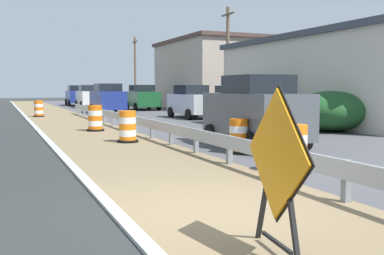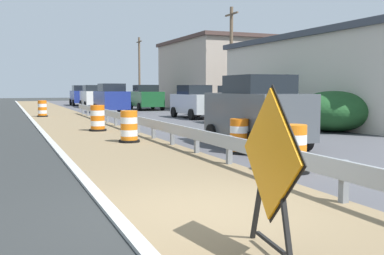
{
  "view_description": "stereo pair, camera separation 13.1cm",
  "coord_description": "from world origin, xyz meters",
  "px_view_note": "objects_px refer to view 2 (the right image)",
  "views": [
    {
      "loc": [
        -2.83,
        -6.07,
        1.86
      ],
      "look_at": [
        1.63,
        4.28,
        0.86
      ],
      "focal_mm": 42.05,
      "sensor_mm": 36.0,
      "label": 1
    },
    {
      "loc": [
        -2.71,
        -6.12,
        1.86
      ],
      "look_at": [
        1.63,
        4.28,
        0.86
      ],
      "focal_mm": 42.05,
      "sensor_mm": 36.0,
      "label": 2
    }
  ],
  "objects_px": {
    "car_distant_c": "(244,105)",
    "traffic_barrel_far": "(98,119)",
    "traffic_barrel_nearest": "(293,151)",
    "traffic_barrel_close": "(239,138)",
    "car_trailing_near_lane": "(146,97)",
    "car_distant_a": "(195,102)",
    "car_mid_far_lane": "(92,94)",
    "car_lead_near_lane": "(111,98)",
    "traffic_barrel_mid": "(129,128)",
    "car_distant_b": "(256,111)",
    "car_lead_far_lane": "(93,96)",
    "utility_pole_far": "(139,69)",
    "warning_sign_diamond": "(271,162)",
    "utility_pole_mid": "(231,59)",
    "car_trailing_far_lane": "(81,95)",
    "traffic_barrel_farther": "(42,109)"
  },
  "relations": [
    {
      "from": "traffic_barrel_mid",
      "to": "car_distant_c",
      "type": "xyz_separation_m",
      "value": [
        7.06,
        4.63,
        0.5
      ]
    },
    {
      "from": "car_distant_a",
      "to": "car_distant_c",
      "type": "relative_size",
      "value": 0.86
    },
    {
      "from": "car_trailing_near_lane",
      "to": "car_distant_a",
      "type": "distance_m",
      "value": 11.08
    },
    {
      "from": "traffic_barrel_mid",
      "to": "car_lead_far_lane",
      "type": "relative_size",
      "value": 0.25
    },
    {
      "from": "traffic_barrel_close",
      "to": "car_trailing_far_lane",
      "type": "distance_m",
      "value": 36.82
    },
    {
      "from": "car_trailing_near_lane",
      "to": "car_distant_a",
      "type": "height_order",
      "value": "car_trailing_near_lane"
    },
    {
      "from": "car_mid_far_lane",
      "to": "utility_pole_far",
      "type": "distance_m",
      "value": 10.27
    },
    {
      "from": "car_trailing_near_lane",
      "to": "car_trailing_far_lane",
      "type": "relative_size",
      "value": 0.96
    },
    {
      "from": "car_trailing_near_lane",
      "to": "car_trailing_far_lane",
      "type": "xyz_separation_m",
      "value": [
        -3.52,
        11.62,
        0.01
      ]
    },
    {
      "from": "car_mid_far_lane",
      "to": "car_distant_b",
      "type": "bearing_deg",
      "value": -2.0
    },
    {
      "from": "traffic_barrel_far",
      "to": "car_distant_b",
      "type": "bearing_deg",
      "value": -63.44
    },
    {
      "from": "car_lead_near_lane",
      "to": "car_mid_far_lane",
      "type": "distance_m",
      "value": 27.16
    },
    {
      "from": "traffic_barrel_nearest",
      "to": "car_trailing_far_lane",
      "type": "distance_m",
      "value": 39.82
    },
    {
      "from": "utility_pole_far",
      "to": "traffic_barrel_far",
      "type": "bearing_deg",
      "value": -109.17
    },
    {
      "from": "utility_pole_mid",
      "to": "traffic_barrel_farther",
      "type": "bearing_deg",
      "value": 172.53
    },
    {
      "from": "warning_sign_diamond",
      "to": "car_distant_b",
      "type": "bearing_deg",
      "value": -111.85
    },
    {
      "from": "traffic_barrel_mid",
      "to": "car_lead_far_lane",
      "type": "distance_m",
      "value": 27.8
    },
    {
      "from": "car_distant_b",
      "to": "car_lead_far_lane",
      "type": "bearing_deg",
      "value": 0.84
    },
    {
      "from": "traffic_barrel_nearest",
      "to": "car_distant_c",
      "type": "xyz_separation_m",
      "value": [
        5.15,
        11.4,
        0.51
      ]
    },
    {
      "from": "traffic_barrel_farther",
      "to": "car_distant_a",
      "type": "xyz_separation_m",
      "value": [
        8.51,
        -4.99,
        0.54
      ]
    },
    {
      "from": "car_lead_near_lane",
      "to": "utility_pole_mid",
      "type": "bearing_deg",
      "value": -117.85
    },
    {
      "from": "car_distant_c",
      "to": "car_distant_b",
      "type": "bearing_deg",
      "value": -28.71
    },
    {
      "from": "traffic_barrel_close",
      "to": "car_lead_far_lane",
      "type": "relative_size",
      "value": 0.23
    },
    {
      "from": "car_mid_far_lane",
      "to": "traffic_barrel_farther",
      "type": "bearing_deg",
      "value": -13.96
    },
    {
      "from": "traffic_barrel_nearest",
      "to": "traffic_barrel_close",
      "type": "bearing_deg",
      "value": 84.48
    },
    {
      "from": "traffic_barrel_far",
      "to": "utility_pole_far",
      "type": "xyz_separation_m",
      "value": [
        10.83,
        31.14,
        3.46
      ]
    },
    {
      "from": "car_mid_far_lane",
      "to": "traffic_barrel_mid",
      "type": "bearing_deg",
      "value": -6.51
    },
    {
      "from": "warning_sign_diamond",
      "to": "car_trailing_near_lane",
      "type": "bearing_deg",
      "value": -96.54
    },
    {
      "from": "traffic_barrel_mid",
      "to": "car_distant_a",
      "type": "relative_size",
      "value": 0.26
    },
    {
      "from": "warning_sign_diamond",
      "to": "car_distant_c",
      "type": "relative_size",
      "value": 0.4
    },
    {
      "from": "car_mid_far_lane",
      "to": "utility_pole_far",
      "type": "xyz_separation_m",
      "value": [
        3.8,
        -9.07,
        2.97
      ]
    },
    {
      "from": "car_mid_far_lane",
      "to": "utility_pole_far",
      "type": "bearing_deg",
      "value": 24.88
    },
    {
      "from": "utility_pole_far",
      "to": "traffic_barrel_farther",
      "type": "bearing_deg",
      "value": -121.19
    },
    {
      "from": "car_distant_b",
      "to": "car_trailing_near_lane",
      "type": "bearing_deg",
      "value": -7.08
    },
    {
      "from": "warning_sign_diamond",
      "to": "car_lead_near_lane",
      "type": "relative_size",
      "value": 0.45
    },
    {
      "from": "traffic_barrel_nearest",
      "to": "car_mid_far_lane",
      "type": "xyz_separation_m",
      "value": [
        4.9,
        51.42,
        0.52
      ]
    },
    {
      "from": "traffic_barrel_farther",
      "to": "traffic_barrel_far",
      "type": "bearing_deg",
      "value": -82.39
    },
    {
      "from": "car_lead_near_lane",
      "to": "car_trailing_far_lane",
      "type": "xyz_separation_m",
      "value": [
        0.25,
        15.3,
        -0.02
      ]
    },
    {
      "from": "car_trailing_near_lane",
      "to": "car_distant_a",
      "type": "relative_size",
      "value": 1.08
    },
    {
      "from": "warning_sign_diamond",
      "to": "traffic_barrel_mid",
      "type": "bearing_deg",
      "value": -88.44
    },
    {
      "from": "traffic_barrel_nearest",
      "to": "car_lead_far_lane",
      "type": "distance_m",
      "value": 34.36
    },
    {
      "from": "car_distant_c",
      "to": "traffic_barrel_nearest",
      "type": "bearing_deg",
      "value": -26.4
    },
    {
      "from": "utility_pole_mid",
      "to": "utility_pole_far",
      "type": "distance_m",
      "value": 21.95
    },
    {
      "from": "warning_sign_diamond",
      "to": "car_distant_a",
      "type": "height_order",
      "value": "car_distant_a"
    },
    {
      "from": "car_distant_c",
      "to": "traffic_barrel_far",
      "type": "bearing_deg",
      "value": -90.63
    },
    {
      "from": "traffic_barrel_farther",
      "to": "car_trailing_near_lane",
      "type": "xyz_separation_m",
      "value": [
        8.76,
        6.09,
        0.58
      ]
    },
    {
      "from": "car_trailing_near_lane",
      "to": "car_lead_far_lane",
      "type": "distance_m",
      "value": 6.95
    },
    {
      "from": "warning_sign_diamond",
      "to": "car_lead_far_lane",
      "type": "xyz_separation_m",
      "value": [
        5.01,
        38.23,
        0.01
      ]
    },
    {
      "from": "traffic_barrel_far",
      "to": "car_distant_b",
      "type": "height_order",
      "value": "car_distant_b"
    },
    {
      "from": "car_lead_near_lane",
      "to": "car_distant_a",
      "type": "height_order",
      "value": "car_lead_near_lane"
    }
  ]
}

